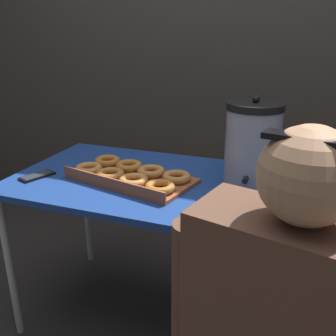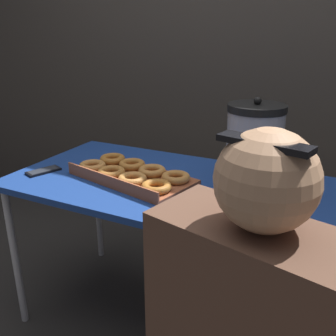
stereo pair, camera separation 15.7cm
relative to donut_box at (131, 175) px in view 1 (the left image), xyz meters
The scene contains 6 objects.
ground_plane 0.79m from the donut_box, 10.59° to the left, with size 12.00×12.00×0.00m, color #2D2B28.
back_wall 1.23m from the donut_box, 77.78° to the left, with size 6.00×0.11×2.84m.
folding_table 0.23m from the donut_box, 10.59° to the left, with size 1.48×0.72×0.73m.
donut_box is the anchor object (origin of this frame).
coffee_urn 0.53m from the donut_box, 18.36° to the left, with size 0.23×0.26×0.36m.
cell_phone 0.42m from the donut_box, 164.56° to the right, with size 0.11×0.16×0.01m.
Camera 1 is at (0.44, -1.38, 1.34)m, focal length 40.00 mm.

